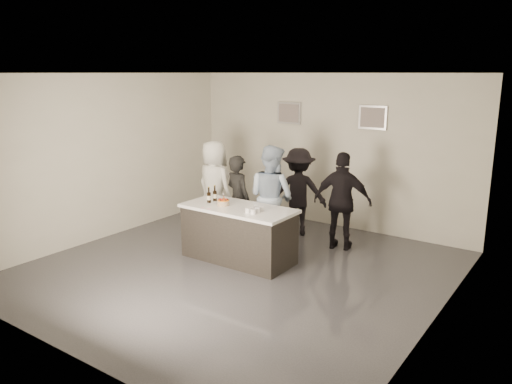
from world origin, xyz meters
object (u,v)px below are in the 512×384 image
person_guest_back (298,192)px  person_guest_left (214,186)px  bar_counter (239,233)px  beer_bottle_a (215,193)px  beer_bottle_b (209,195)px  person_main_blue (271,197)px  person_main_black (238,199)px  person_guest_right (342,201)px  cake (223,203)px

person_guest_back → person_guest_left: bearing=-3.9°
bar_counter → beer_bottle_a: size_ratio=7.15×
beer_bottle_b → person_main_blue: size_ratio=0.14×
person_main_blue → person_guest_back: 0.88m
beer_bottle_a → beer_bottle_b: size_ratio=1.00×
person_main_black → person_guest_back: size_ratio=0.96×
person_main_black → person_guest_right: size_ratio=0.93×
person_main_black → person_guest_right: 1.84m
cake → person_guest_left: bearing=135.0°
bar_counter → person_main_blue: person_main_blue is taller
bar_counter → cake: cake is taller
person_guest_left → beer_bottle_b: bearing=136.3°
person_guest_right → person_guest_back: bearing=-27.6°
bar_counter → person_main_black: bearing=127.0°
cake → person_guest_right: 2.07m
bar_counter → person_guest_left: 1.75m
beer_bottle_b → person_guest_back: (0.67, 1.79, -0.20)m
person_guest_left → person_guest_right: size_ratio=1.03×
person_guest_left → person_guest_back: (1.46, 0.70, -0.05)m
person_guest_left → person_guest_back: bearing=-144.1°
cake → person_main_black: bearing=109.9°
person_guest_right → person_guest_left: bearing=-3.2°
cake → beer_bottle_b: size_ratio=0.75×
cake → beer_bottle_a: size_ratio=0.75×
beer_bottle_a → person_guest_right: 2.19m
cake → person_main_black: (-0.28, 0.78, -0.14)m
beer_bottle_a → bar_counter: bearing=-8.4°
person_main_blue → person_guest_back: person_main_blue is taller
person_main_black → person_guest_left: bearing=-3.4°
beer_bottle_b → person_guest_back: person_guest_back is taller
bar_counter → beer_bottle_b: size_ratio=7.15×
beer_bottle_a → person_main_black: person_main_black is taller
beer_bottle_a → person_main_blue: 1.00m
beer_bottle_b → person_guest_left: person_guest_left is taller
person_main_black → person_guest_right: (1.68, 0.74, 0.06)m
cake → person_main_blue: person_main_blue is taller
beer_bottle_a → person_guest_back: (0.66, 1.65, -0.20)m
person_guest_left → person_guest_right: person_guest_left is taller
bar_counter → person_main_black: person_main_black is taller
person_guest_back → person_main_black: bearing=28.0°
person_main_blue → person_guest_right: bearing=-141.3°
person_main_blue → person_guest_left: (-1.43, 0.18, -0.03)m
person_main_blue → beer_bottle_a: bearing=59.8°
cake → person_guest_left: size_ratio=0.11×
bar_counter → beer_bottle_a: 0.81m
person_guest_right → person_guest_back: person_guest_right is taller
bar_counter → person_guest_right: (1.14, 1.46, 0.40)m
cake → person_guest_left: (-1.10, 1.10, -0.06)m
person_guest_right → cake: bearing=34.5°
bar_counter → beer_bottle_b: beer_bottle_b is taller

